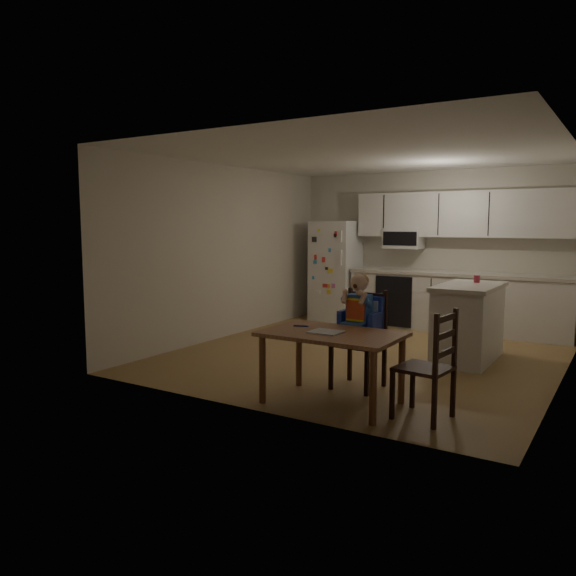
{
  "coord_description": "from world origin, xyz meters",
  "views": [
    {
      "loc": [
        2.85,
        -6.47,
        1.66
      ],
      "look_at": [
        -0.34,
        -1.35,
        0.97
      ],
      "focal_mm": 35.0,
      "sensor_mm": 36.0,
      "label": 1
    }
  ],
  "objects_px": {
    "chair_booster": "(361,319)",
    "chair_side": "(434,359)",
    "refrigerator": "(336,271)",
    "kitchen_island": "(468,322)",
    "red_cup": "(477,279)",
    "dining_table": "(332,342)"
  },
  "relations": [
    {
      "from": "red_cup",
      "to": "refrigerator",
      "type": "bearing_deg",
      "value": 151.45
    },
    {
      "from": "dining_table",
      "to": "chair_booster",
      "type": "bearing_deg",
      "value": 89.81
    },
    {
      "from": "red_cup",
      "to": "chair_side",
      "type": "relative_size",
      "value": 0.1
    },
    {
      "from": "kitchen_island",
      "to": "chair_side",
      "type": "relative_size",
      "value": 1.33
    },
    {
      "from": "chair_booster",
      "to": "chair_side",
      "type": "bearing_deg",
      "value": -29.16
    },
    {
      "from": "dining_table",
      "to": "chair_side",
      "type": "distance_m",
      "value": 0.95
    },
    {
      "from": "dining_table",
      "to": "red_cup",
      "type": "bearing_deg",
      "value": 75.89
    },
    {
      "from": "chair_booster",
      "to": "refrigerator",
      "type": "bearing_deg",
      "value": 123.15
    },
    {
      "from": "red_cup",
      "to": "dining_table",
      "type": "xyz_separation_m",
      "value": [
        -0.66,
        -2.62,
        -0.4
      ]
    },
    {
      "from": "kitchen_island",
      "to": "red_cup",
      "type": "distance_m",
      "value": 0.58
    },
    {
      "from": "refrigerator",
      "to": "dining_table",
      "type": "height_order",
      "value": "refrigerator"
    },
    {
      "from": "red_cup",
      "to": "chair_side",
      "type": "distance_m",
      "value": 2.64
    },
    {
      "from": "chair_booster",
      "to": "chair_side",
      "type": "height_order",
      "value": "chair_booster"
    },
    {
      "from": "kitchen_island",
      "to": "dining_table",
      "type": "relative_size",
      "value": 1.01
    },
    {
      "from": "refrigerator",
      "to": "red_cup",
      "type": "xyz_separation_m",
      "value": [
        2.72,
        -1.48,
        0.13
      ]
    },
    {
      "from": "refrigerator",
      "to": "chair_booster",
      "type": "bearing_deg",
      "value": -59.32
    },
    {
      "from": "dining_table",
      "to": "chair_booster",
      "type": "xyz_separation_m",
      "value": [
        0.0,
        0.62,
        0.13
      ]
    },
    {
      "from": "refrigerator",
      "to": "chair_side",
      "type": "xyz_separation_m",
      "value": [
        3.01,
        -4.07,
        -0.31
      ]
    },
    {
      "from": "chair_side",
      "to": "red_cup",
      "type": "bearing_deg",
      "value": -166.76
    },
    {
      "from": "kitchen_island",
      "to": "chair_booster",
      "type": "height_order",
      "value": "chair_booster"
    },
    {
      "from": "red_cup",
      "to": "chair_booster",
      "type": "relative_size",
      "value": 0.08
    },
    {
      "from": "dining_table",
      "to": "chair_booster",
      "type": "distance_m",
      "value": 0.63
    }
  ]
}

